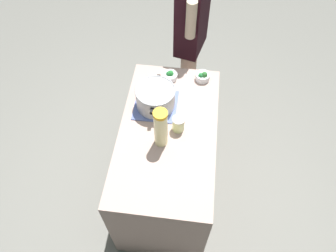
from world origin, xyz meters
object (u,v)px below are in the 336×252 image
object	(u,v)px
cooking_pot	(155,97)
broccoli_bowl_front	(170,75)
mason_jar	(178,124)
broccoli_bowl_center	(203,76)
lemonade_pitcher	(161,128)
person_cook	(191,41)

from	to	relation	value
cooking_pot	broccoli_bowl_front	xyz separation A→B (m)	(0.29, -0.07, -0.06)
mason_jar	broccoli_bowl_front	world-z (taller)	mason_jar
mason_jar	broccoli_bowl_center	xyz separation A→B (m)	(0.49, -0.14, -0.02)
mason_jar	broccoli_bowl_center	bearing A→B (deg)	-15.58
broccoli_bowl_front	broccoli_bowl_center	world-z (taller)	broccoli_bowl_center
cooking_pot	broccoli_bowl_center	world-z (taller)	cooking_pot
mason_jar	broccoli_bowl_center	size ratio (longest dim) A/B	1.00
lemonade_pitcher	broccoli_bowl_center	bearing A→B (deg)	-21.39
lemonade_pitcher	mason_jar	xyz separation A→B (m)	(0.12, -0.10, -0.10)
broccoli_bowl_front	mason_jar	bearing A→B (deg)	-166.47
cooking_pot	mason_jar	world-z (taller)	cooking_pot
broccoli_bowl_center	person_cook	xyz separation A→B (m)	(0.44, 0.13, -0.03)
person_cook	broccoli_bowl_center	bearing A→B (deg)	-163.52
broccoli_bowl_front	broccoli_bowl_center	bearing A→B (deg)	-85.70
lemonade_pitcher	mason_jar	distance (m)	0.19
mason_jar	broccoli_bowl_front	distance (m)	0.49
mason_jar	person_cook	xyz separation A→B (m)	(0.93, -0.01, -0.05)
lemonade_pitcher	broccoli_bowl_center	size ratio (longest dim) A/B	2.80
lemonade_pitcher	broccoli_bowl_center	distance (m)	0.67
broccoli_bowl_front	broccoli_bowl_center	distance (m)	0.25
lemonade_pitcher	person_cook	bearing A→B (deg)	-6.04
broccoli_bowl_center	cooking_pot	bearing A→B (deg)	133.40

